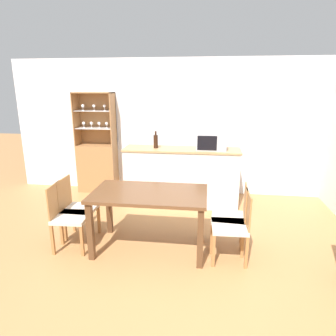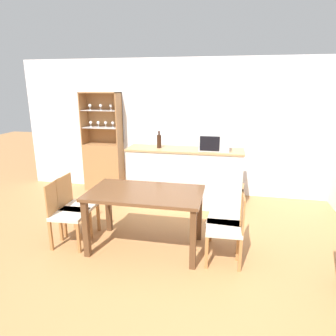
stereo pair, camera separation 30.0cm
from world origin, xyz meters
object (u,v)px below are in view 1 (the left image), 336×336
at_px(dining_chair_side_left_near, 68,216).
at_px(dining_chair_side_right_far, 232,217).
at_px(dining_chair_side_right_near, 233,226).
at_px(dining_chair_side_left_far, 76,208).
at_px(display_cabinet, 98,161).
at_px(wine_bottle, 156,141).
at_px(dining_table, 149,200).
at_px(microwave, 211,141).

xyz_separation_m(dining_chair_side_left_near, dining_chair_side_right_far, (2.08, 0.25, 0.00)).
bearing_deg(dining_chair_side_right_near, dining_chair_side_left_far, 81.33).
xyz_separation_m(display_cabinet, dining_chair_side_left_near, (0.41, -2.19, -0.16)).
bearing_deg(wine_bottle, dining_table, -83.25).
bearing_deg(dining_table, display_cabinet, 125.03).
relative_size(dining_chair_side_left_near, microwave, 1.74).
bearing_deg(dining_table, dining_chair_side_left_near, -173.08).
bearing_deg(dining_chair_side_left_far, dining_chair_side_right_far, 89.85).
xyz_separation_m(dining_chair_side_left_near, microwave, (1.80, 1.72, 0.70)).
distance_m(dining_chair_side_left_far, microwave, 2.43).
height_order(dining_chair_side_left_near, microwave, microwave).
height_order(dining_table, dining_chair_side_left_far, dining_chair_side_left_far).
xyz_separation_m(dining_chair_side_right_near, dining_chair_side_right_far, (-0.00, 0.24, 0.00)).
bearing_deg(display_cabinet, microwave, -11.99).
bearing_deg(dining_chair_side_left_near, dining_table, 93.91).
distance_m(dining_chair_side_left_near, dining_chair_side_left_far, 0.25).
relative_size(dining_chair_side_left_near, dining_chair_side_right_far, 1.00).
xyz_separation_m(dining_chair_side_left_near, dining_chair_side_left_far, (-0.00, 0.25, 0.00)).
distance_m(dining_chair_side_right_near, dining_chair_side_right_far, 0.24).
bearing_deg(dining_chair_side_left_far, wine_bottle, 149.39).
bearing_deg(dining_chair_side_left_near, dining_chair_side_right_near, 87.09).
relative_size(dining_table, dining_chair_side_right_near, 1.66).
distance_m(microwave, wine_bottle, 0.95).
height_order(display_cabinet, wine_bottle, display_cabinet).
distance_m(display_cabinet, dining_chair_side_left_near, 2.23).
xyz_separation_m(display_cabinet, dining_chair_side_left_far, (0.41, -1.94, -0.16)).
distance_m(dining_chair_side_right_far, wine_bottle, 2.02).
bearing_deg(display_cabinet, dining_chair_side_left_far, -78.10).
height_order(dining_chair_side_left_near, dining_chair_side_right_far, same).
xyz_separation_m(dining_chair_side_right_far, microwave, (-0.28, 1.47, 0.70)).
height_order(display_cabinet, dining_chair_side_right_near, display_cabinet).
height_order(dining_chair_side_left_near, dining_chair_side_right_near, same).
bearing_deg(dining_chair_side_right_near, dining_chair_side_right_far, -1.90).
height_order(dining_chair_side_right_near, dining_chair_side_right_far, same).
bearing_deg(dining_chair_side_left_near, dining_chair_side_left_far, 177.00).
distance_m(dining_table, dining_chair_side_right_near, 1.07).
relative_size(dining_chair_side_left_far, dining_chair_side_right_far, 1.00).
bearing_deg(display_cabinet, dining_table, -54.97).
bearing_deg(dining_chair_side_left_near, microwave, 130.69).
bearing_deg(display_cabinet, wine_bottle, -21.45).
distance_m(dining_chair_side_left_near, wine_bottle, 2.02).
distance_m(dining_chair_side_left_near, dining_chair_side_right_near, 2.08).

